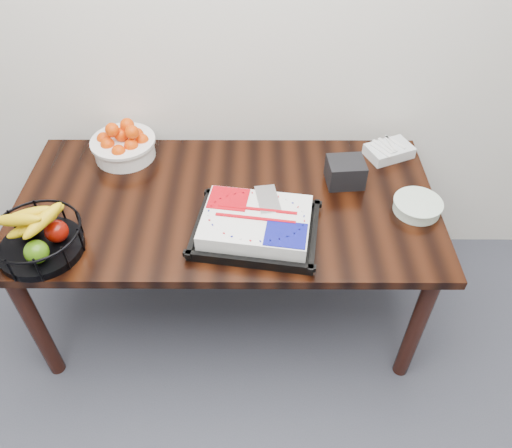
{
  "coord_description": "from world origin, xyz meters",
  "views": [
    {
      "loc": [
        0.14,
        0.4,
        2.16
      ],
      "look_at": [
        0.13,
        1.77,
        0.83
      ],
      "focal_mm": 35.0,
      "sensor_mm": 36.0,
      "label": 1
    }
  ],
  "objects_px": {
    "cake_tray": "(256,225)",
    "tangerine_bowl": "(123,142)",
    "napkin_box": "(345,172)",
    "fruit_basket": "(37,237)",
    "table": "(227,215)",
    "plate_stack": "(417,206)"
  },
  "relations": [
    {
      "from": "plate_stack",
      "to": "napkin_box",
      "type": "height_order",
      "value": "napkin_box"
    },
    {
      "from": "cake_tray",
      "to": "tangerine_bowl",
      "type": "xyz_separation_m",
      "value": [
        -0.62,
        0.51,
        0.04
      ]
    },
    {
      "from": "table",
      "to": "cake_tray",
      "type": "bearing_deg",
      "value": -56.61
    },
    {
      "from": "table",
      "to": "plate_stack",
      "type": "relative_size",
      "value": 8.9
    },
    {
      "from": "plate_stack",
      "to": "tangerine_bowl",
      "type": "bearing_deg",
      "value": 163.71
    },
    {
      "from": "table",
      "to": "fruit_basket",
      "type": "relative_size",
      "value": 5.29
    },
    {
      "from": "cake_tray",
      "to": "table",
      "type": "bearing_deg",
      "value": 123.39
    },
    {
      "from": "table",
      "to": "cake_tray",
      "type": "height_order",
      "value": "cake_tray"
    },
    {
      "from": "table",
      "to": "napkin_box",
      "type": "relative_size",
      "value": 11.38
    },
    {
      "from": "cake_tray",
      "to": "fruit_basket",
      "type": "xyz_separation_m",
      "value": [
        -0.82,
        -0.1,
        0.03
      ]
    },
    {
      "from": "fruit_basket",
      "to": "napkin_box",
      "type": "xyz_separation_m",
      "value": [
        1.21,
        0.42,
        -0.02
      ]
    },
    {
      "from": "table",
      "to": "cake_tray",
      "type": "relative_size",
      "value": 3.4
    },
    {
      "from": "tangerine_bowl",
      "to": "fruit_basket",
      "type": "height_order",
      "value": "tangerine_bowl"
    },
    {
      "from": "fruit_basket",
      "to": "napkin_box",
      "type": "distance_m",
      "value": 1.28
    },
    {
      "from": "table",
      "to": "tangerine_bowl",
      "type": "height_order",
      "value": "tangerine_bowl"
    },
    {
      "from": "tangerine_bowl",
      "to": "table",
      "type": "bearing_deg",
      "value": -32.84
    },
    {
      "from": "table",
      "to": "fruit_basket",
      "type": "xyz_separation_m",
      "value": [
        -0.69,
        -0.3,
        0.16
      ]
    },
    {
      "from": "cake_tray",
      "to": "napkin_box",
      "type": "distance_m",
      "value": 0.51
    },
    {
      "from": "cake_tray",
      "to": "tangerine_bowl",
      "type": "bearing_deg",
      "value": 140.37
    },
    {
      "from": "fruit_basket",
      "to": "plate_stack",
      "type": "xyz_separation_m",
      "value": [
        1.49,
        0.24,
        -0.05
      ]
    },
    {
      "from": "napkin_box",
      "to": "table",
      "type": "bearing_deg",
      "value": -166.39
    },
    {
      "from": "cake_tray",
      "to": "tangerine_bowl",
      "type": "height_order",
      "value": "tangerine_bowl"
    }
  ]
}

